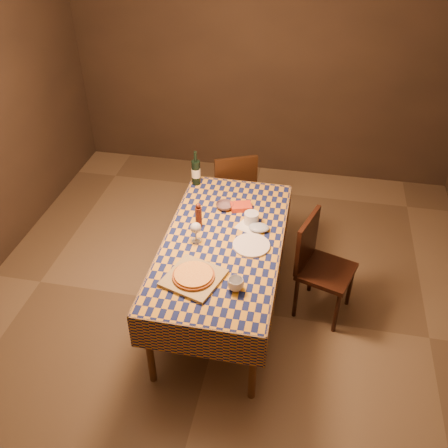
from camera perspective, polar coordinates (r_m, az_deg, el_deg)
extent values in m
plane|color=brown|center=(4.49, -0.12, -9.60)|extent=(5.00, 5.00, 0.00)
cube|color=#34271D|center=(5.88, 4.84, 17.84)|extent=(4.50, 0.10, 2.70)
cylinder|color=brown|center=(3.76, -8.54, -13.76)|extent=(0.06, 0.06, 0.75)
cylinder|color=brown|center=(3.64, 3.33, -15.67)|extent=(0.06, 0.06, 0.75)
cylinder|color=brown|center=(4.92, -2.59, 0.97)|extent=(0.06, 0.06, 0.75)
cylinder|color=brown|center=(4.83, 6.22, -0.05)|extent=(0.06, 0.06, 0.75)
cube|color=brown|center=(3.99, -0.14, -2.26)|extent=(0.90, 1.80, 0.03)
cube|color=brown|center=(3.98, -0.14, -2.04)|extent=(0.92, 1.82, 0.02)
cube|color=brown|center=(3.44, -3.19, -13.33)|extent=(0.94, 0.01, 0.30)
cube|color=brown|center=(4.79, 2.00, 3.42)|extent=(0.94, 0.01, 0.30)
cube|color=brown|center=(4.16, -6.44, -2.75)|extent=(0.01, 1.84, 0.30)
cube|color=brown|center=(4.02, 6.39, -4.38)|extent=(0.01, 1.84, 0.30)
cube|color=#9F854B|center=(3.63, -3.49, -6.17)|extent=(0.48, 0.48, 0.02)
cylinder|color=#A04B1A|center=(3.62, -3.50, -5.93)|extent=(0.33, 0.33, 0.02)
cylinder|color=orange|center=(3.61, -3.51, -5.75)|extent=(0.30, 0.30, 0.01)
cylinder|color=#491B11|center=(4.07, -2.92, 0.77)|extent=(0.07, 0.07, 0.19)
sphere|color=#491B11|center=(4.00, -2.97, 2.09)|extent=(0.04, 0.04, 0.04)
imported|color=#5F484F|center=(4.32, 0.09, 2.06)|extent=(0.18, 0.18, 0.05)
cylinder|color=silver|center=(3.97, -3.19, -1.91)|extent=(0.10, 0.10, 0.01)
cylinder|color=silver|center=(3.95, -3.22, -1.41)|extent=(0.01, 0.01, 0.08)
sphere|color=silver|center=(3.89, -3.26, -0.43)|extent=(0.09, 0.09, 0.09)
ellipsoid|color=#3A060A|center=(3.90, -3.25, -0.55)|extent=(0.06, 0.06, 0.04)
cylinder|color=black|center=(4.61, -3.22, 5.90)|extent=(0.08, 0.08, 0.24)
cylinder|color=black|center=(4.53, -3.29, 7.70)|extent=(0.03, 0.03, 0.10)
cylinder|color=beige|center=(4.61, -3.22, 5.90)|extent=(0.09, 0.09, 0.09)
cylinder|color=silver|center=(4.13, 3.15, 0.68)|extent=(0.14, 0.14, 0.10)
cube|color=red|center=(4.31, 1.97, 2.00)|extent=(0.20, 0.17, 0.04)
cylinder|color=white|center=(3.92, 3.14, -2.44)|extent=(0.31, 0.31, 0.02)
imported|color=silver|center=(3.53, 1.34, -6.91)|extent=(0.14, 0.14, 0.09)
cube|color=white|center=(4.12, 3.10, -0.35)|extent=(0.28, 0.25, 0.00)
ellipsoid|color=#A3B7D1|center=(4.08, 4.02, -0.41)|extent=(0.20, 0.18, 0.05)
cube|color=black|center=(5.17, 0.82, 3.97)|extent=(0.55, 0.55, 0.04)
cube|color=black|center=(4.87, 1.37, 5.19)|extent=(0.40, 0.20, 0.46)
cylinder|color=black|center=(5.48, 2.21, 3.13)|extent=(0.04, 0.04, 0.43)
cylinder|color=black|center=(5.41, -1.49, 2.68)|extent=(0.04, 0.04, 0.43)
cylinder|color=black|center=(5.20, 3.17, 0.97)|extent=(0.04, 0.04, 0.43)
cylinder|color=black|center=(5.13, -0.72, 0.47)|extent=(0.04, 0.04, 0.43)
cube|color=black|center=(4.26, 11.64, -5.35)|extent=(0.53, 0.53, 0.04)
cube|color=black|center=(4.14, 9.47, -1.91)|extent=(0.16, 0.41, 0.46)
cylinder|color=black|center=(4.26, 12.72, -9.88)|extent=(0.04, 0.04, 0.43)
cylinder|color=black|center=(4.52, 14.20, -6.90)|extent=(0.04, 0.04, 0.43)
cylinder|color=black|center=(4.32, 8.20, -8.33)|extent=(0.04, 0.04, 0.43)
cylinder|color=black|center=(4.58, 9.93, -5.48)|extent=(0.04, 0.04, 0.43)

